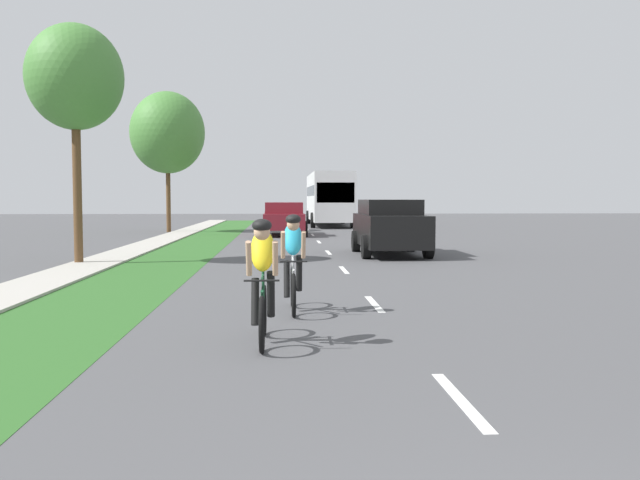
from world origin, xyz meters
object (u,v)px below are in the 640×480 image
Objects in this scene: cyclist_lead at (263,280)px; suv_black at (390,226)px; cyclist_trailing at (293,262)px; street_tree_far at (168,133)px; bus_white at (329,196)px; pickup_maroon at (284,219)px; street_tree_near at (75,78)px.

suv_black is at bearing 74.21° from cyclist_lead.
cyclist_trailing is 27.57m from street_tree_far.
street_tree_far is at bearing 121.81° from suv_black.
bus_white reaches higher than suv_black.
suv_black is at bearing -58.19° from street_tree_far.
street_tree_far reaches higher than bus_white.
cyclist_trailing is at bearing -89.96° from pickup_maroon.
street_tree_far is at bearing 149.57° from pickup_maroon.
street_tree_far is (-5.85, 28.84, 4.57)m from cyclist_lead.
street_tree_near is at bearing 124.79° from cyclist_trailing.
bus_white is at bearing 71.51° from street_tree_near.
pickup_maroon is at bearing -30.43° from street_tree_far.
suv_black is (3.35, 10.95, 0.14)m from cyclist_trailing.
pickup_maroon is 0.77× the size of street_tree_near.
street_tree_far is at bearing -137.57° from bus_white.
street_tree_near is 0.87× the size of street_tree_far.
suv_black is 12.30m from pickup_maroon.
cyclist_trailing is 0.15× the size of bus_white.
street_tree_near is (-5.80, -14.40, 4.30)m from pickup_maroon.
suv_black is 10.40m from street_tree_near.
cyclist_trailing is at bearing -95.03° from bus_white.
cyclist_lead is at bearing -100.06° from cyclist_trailing.
pickup_maroon is at bearing 90.04° from cyclist_trailing.
street_tree_far is at bearing 101.46° from cyclist_lead.
suv_black is at bearing -74.13° from pickup_maroon.
street_tree_far reaches higher than street_tree_near.
cyclist_trailing is 0.37× the size of suv_black.
street_tree_near is at bearing -88.58° from street_tree_far.
cyclist_trailing is 0.23× the size of street_tree_far.
street_tree_near reaches higher than bus_white.
street_tree_far reaches higher than suv_black.
pickup_maroon is (0.41, 25.17, 0.02)m from cyclist_lead.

